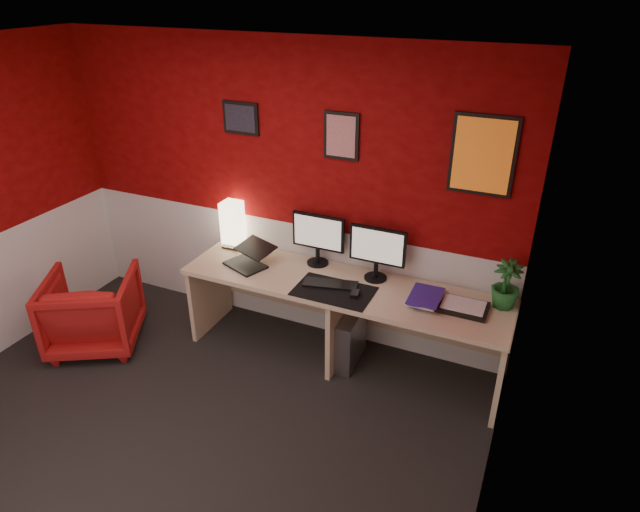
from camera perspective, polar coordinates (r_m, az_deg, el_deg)
The scene contains 24 objects.
ground at distance 4.08m, azimuth -15.58°, elevation -18.96°, with size 4.00×3.50×0.01m, color black.
ceiling at distance 2.91m, azimuth -22.01°, elevation 17.83°, with size 4.00×3.50×0.01m, color white.
wall_back at distance 4.60m, azimuth -4.10°, elevation 6.48°, with size 4.00×0.01×2.50m, color maroon.
wall_right at distance 2.62m, azimuth 18.06°, elevation -13.10°, with size 0.01×3.50×2.50m, color maroon.
wainscot_back at distance 4.92m, azimuth -3.84°, elevation -1.72°, with size 4.00×0.01×1.00m, color silver.
wainscot_right at distance 3.14m, azimuth 15.83°, elevation -23.58°, with size 0.01×3.50×1.00m, color silver.
desk at distance 4.47m, azimuth 2.28°, elevation -6.97°, with size 2.60×0.65×0.73m, color tan.
shoji_lamp at distance 4.83m, azimuth -9.06°, elevation 3.13°, with size 0.16×0.16×0.40m, color #FFE5B2.
laptop at distance 4.52m, azimuth -7.85°, elevation 0.18°, with size 0.33×0.23×0.22m, color black.
monitor_left at distance 4.44m, azimuth -0.25°, elevation 2.53°, with size 0.45×0.06×0.58m, color black.
monitor_right at distance 4.24m, azimuth 5.96°, elevation 1.07°, with size 0.45×0.06×0.58m, color black.
desk_mat at distance 4.18m, azimuth 1.44°, elevation -3.67°, with size 0.60×0.38×0.01m, color black.
keyboard at distance 4.25m, azimuth 1.09°, elevation -2.92°, with size 0.42×0.14×0.02m, color black.
mouse at distance 4.12m, azimuth 3.65°, elevation -3.94°, with size 0.06×0.10×0.03m, color black.
book_bottom at distance 4.14m, azimuth 9.86°, elevation -4.24°, with size 0.22×0.30×0.03m, color #341D89.
book_middle at distance 4.13m, azimuth 9.45°, elevation -3.88°, with size 0.23×0.31×0.02m, color silver.
book_top at distance 4.09m, azimuth 9.35°, elevation -3.85°, with size 0.23×0.31×0.03m, color #341D89.
zen_tray at distance 4.10m, azimuth 14.67°, elevation -5.18°, with size 0.35×0.25×0.03m, color black.
potted_plant at distance 4.13m, azimuth 18.79°, elevation -2.83°, with size 0.20×0.20×0.36m, color #19591E.
pc_tower at distance 4.55m, azimuth 2.83°, elevation -8.44°, with size 0.20×0.45×0.45m, color #99999E.
armchair at distance 5.07m, azimuth -22.53°, elevation -5.25°, with size 0.71×0.73×0.66m, color red.
art_left at distance 4.57m, azimuth -8.24°, elevation 14.01°, with size 0.32×0.02×0.26m, color black.
art_center at distance 4.20m, azimuth 2.24°, elevation 12.37°, with size 0.28×0.02×0.36m, color red.
art_right at distance 3.96m, azimuth 16.57°, elevation 10.00°, with size 0.44×0.02×0.56m, color orange.
Camera 1 is at (2.04, -2.04, 2.89)m, focal length 30.77 mm.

